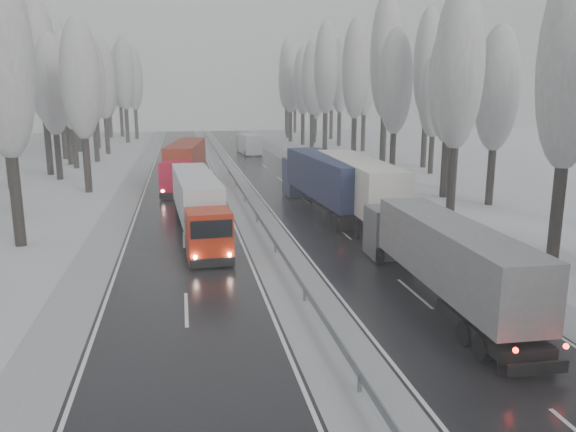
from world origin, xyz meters
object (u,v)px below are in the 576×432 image
object	(u,v)px
truck_grey_tarp	(440,252)
truck_cream_box	(353,183)
truck_blue_box	(323,178)
truck_red_red	(185,161)
box_truck_distant	(249,144)
truck_red_white	(197,201)

from	to	relation	value
truck_grey_tarp	truck_cream_box	xyz separation A→B (m)	(1.26, 17.08, 0.44)
truck_blue_box	truck_red_red	size ratio (longest dim) A/B	1.04
box_truck_distant	truck_red_white	distance (m)	50.34
truck_blue_box	truck_red_red	world-z (taller)	truck_blue_box
truck_blue_box	truck_cream_box	xyz separation A→B (m)	(1.59, -2.92, 0.04)
truck_cream_box	box_truck_distant	world-z (taller)	truck_cream_box
truck_cream_box	truck_red_red	distance (m)	21.18
truck_grey_tarp	truck_red_white	world-z (taller)	truck_red_white
box_truck_distant	truck_red_red	bearing A→B (deg)	-113.88
truck_grey_tarp	truck_red_white	size ratio (longest dim) A/B	0.97
box_truck_distant	truck_red_white	size ratio (longest dim) A/B	0.54
truck_grey_tarp	truck_cream_box	bearing A→B (deg)	87.21
box_truck_distant	truck_grey_tarp	bearing A→B (deg)	-94.30
truck_blue_box	box_truck_distant	world-z (taller)	truck_blue_box
truck_grey_tarp	truck_cream_box	world-z (taller)	truck_cream_box
truck_blue_box	truck_cream_box	distance (m)	3.33
truck_blue_box	truck_cream_box	world-z (taller)	truck_cream_box
truck_grey_tarp	truck_red_red	xyz separation A→B (m)	(-10.84, 34.46, 0.30)
truck_grey_tarp	truck_blue_box	world-z (taller)	truck_blue_box
truck_blue_box	truck_grey_tarp	bearing A→B (deg)	-92.26
box_truck_distant	truck_blue_box	bearing A→B (deg)	-94.33
truck_grey_tarp	box_truck_distant	xyz separation A→B (m)	(-0.96, 63.62, -0.66)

